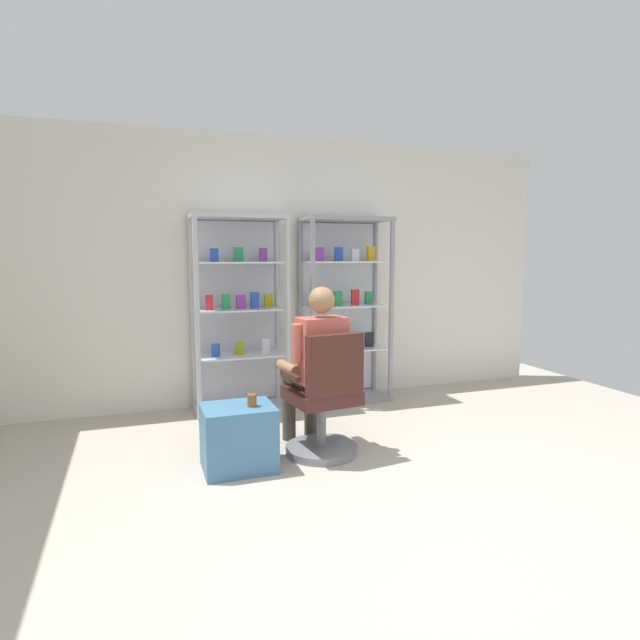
{
  "coord_description": "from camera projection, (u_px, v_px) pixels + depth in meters",
  "views": [
    {
      "loc": [
        -1.49,
        -2.34,
        1.53
      ],
      "look_at": [
        -0.09,
        1.67,
        1.0
      ],
      "focal_mm": 29.71,
      "sensor_mm": 36.0,
      "label": 1
    }
  ],
  "objects": [
    {
      "name": "office_chair",
      "position": [
        325.0,
        405.0,
        4.0
      ],
      "size": [
        0.59,
        0.56,
        0.96
      ],
      "color": "slate",
      "rests_on": "ground"
    },
    {
      "name": "ground_plane",
      "position": [
        437.0,
        538.0,
        2.88
      ],
      "size": [
        7.2,
        7.2,
        0.0
      ],
      "primitive_type": "plane",
      "color": "#B2A899"
    },
    {
      "name": "tea_glass",
      "position": [
        252.0,
        400.0,
        3.73
      ],
      "size": [
        0.07,
        0.07,
        0.09
      ],
      "primitive_type": "cylinder",
      "color": "brown",
      "rests_on": "storage_crate"
    },
    {
      "name": "display_cabinet_left",
      "position": [
        239.0,
        312.0,
        5.16
      ],
      "size": [
        0.9,
        0.45,
        1.9
      ],
      "color": "#B7B7BC",
      "rests_on": "ground"
    },
    {
      "name": "display_cabinet_right",
      "position": [
        343.0,
        308.0,
        5.52
      ],
      "size": [
        0.9,
        0.45,
        1.9
      ],
      "color": "gray",
      "rests_on": "ground"
    },
    {
      "name": "seated_shopkeeper",
      "position": [
        315.0,
        360.0,
        4.1
      ],
      "size": [
        0.52,
        0.6,
        1.29
      ],
      "color": "#3F382D",
      "rests_on": "ground"
    },
    {
      "name": "storage_crate",
      "position": [
        238.0,
        437.0,
        3.77
      ],
      "size": [
        0.5,
        0.41,
        0.46
      ],
      "primitive_type": "cube",
      "color": "teal",
      "rests_on": "ground"
    },
    {
      "name": "back_wall",
      "position": [
        286.0,
        271.0,
        5.52
      ],
      "size": [
        6.0,
        0.1,
        2.7
      ],
      "primitive_type": "cube",
      "color": "silver",
      "rests_on": "ground"
    }
  ]
}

